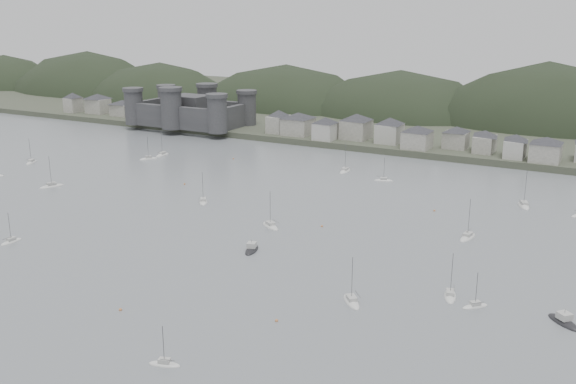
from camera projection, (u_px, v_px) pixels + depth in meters
The scene contains 9 objects.
ground at pixel (129, 294), 145.90m from camera, with size 900.00×900.00×0.00m, color slate.
far_shore_land at pixel (461, 115), 393.79m from camera, with size 900.00×250.00×3.00m, color #383D2D.
forested_ridge at pixel (456, 144), 373.41m from camera, with size 851.55×103.94×102.57m.
castle at pixel (190, 110), 350.48m from camera, with size 66.00×43.00×20.00m.
waterfront_town at pixel (513, 142), 274.19m from camera, with size 451.48×28.46×12.92m.
moored_fleet at pixel (249, 210), 207.97m from camera, with size 237.04×158.89×13.40m.
motor_launch_near at pixel (564, 322), 132.18m from camera, with size 8.37×7.92×4.02m.
motor_launch_far at pixel (252, 249), 172.80m from camera, with size 5.18×8.78×3.97m.
mooring_buoys at pixel (264, 226), 192.41m from camera, with size 157.67×137.22×0.70m.
Camera 1 is at (97.13, -99.57, 61.77)m, focal length 39.80 mm.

